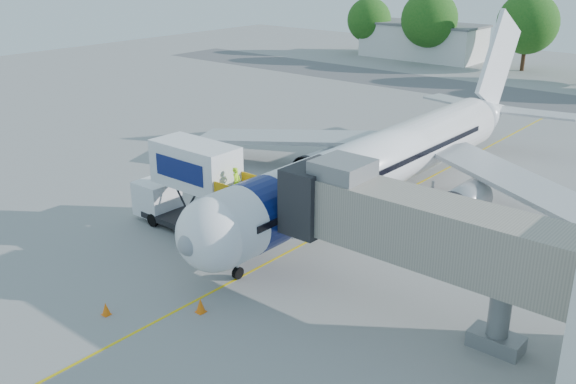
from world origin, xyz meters
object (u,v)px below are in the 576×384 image
Objects in this scene: aircraft at (384,160)px; jet_bridge at (407,225)px; ground_tug at (79,312)px; catering_hiloader at (189,187)px.

aircraft is 2.71× the size of jet_bridge.
jet_bridge is 3.43× the size of ground_tug.
catering_hiloader is at bearing -179.99° from jet_bridge.
aircraft is 21.54m from ground_tug.
ground_tug is (-2.16, -21.32, -2.19)m from aircraft.
ground_tug is (-10.15, -10.20, -3.58)m from jet_bridge.
catering_hiloader is 11.17m from ground_tug.
jet_bridge is 1.64× the size of catering_hiloader.
jet_bridge reaches higher than catering_hiloader.
catering_hiloader is at bearing 132.96° from ground_tug.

